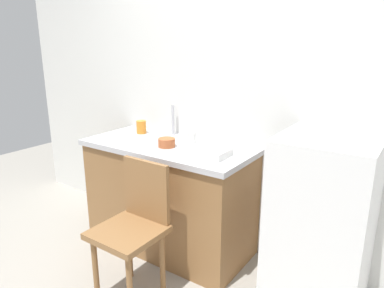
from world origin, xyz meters
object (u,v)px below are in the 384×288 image
(refrigerator, at_px, (322,224))
(terracotta_bowl, at_px, (167,143))
(chair, at_px, (134,224))
(dish_tray, at_px, (208,152))
(cup_white, at_px, (192,138))
(cup_orange, at_px, (141,127))

(refrigerator, bearing_deg, terracotta_bowl, -176.61)
(chair, height_order, terracotta_bowl, terracotta_bowl)
(refrigerator, height_order, dish_tray, refrigerator)
(dish_tray, bearing_deg, chair, -114.23)
(cup_white, bearing_deg, dish_tray, -34.34)
(chair, distance_m, cup_orange, 1.00)
(cup_orange, bearing_deg, chair, -51.48)
(chair, bearing_deg, dish_tray, 66.28)
(cup_white, bearing_deg, terracotta_bowl, -120.28)
(dish_tray, height_order, cup_orange, cup_orange)
(cup_orange, bearing_deg, terracotta_bowl, -24.87)
(terracotta_bowl, relative_size, cup_white, 1.39)
(terracotta_bowl, bearing_deg, cup_white, 59.72)
(cup_orange, bearing_deg, refrigerator, -4.86)
(refrigerator, xyz_separation_m, cup_orange, (-1.57, 0.13, 0.37))
(refrigerator, distance_m, dish_tray, 0.85)
(chair, relative_size, dish_tray, 3.18)
(refrigerator, xyz_separation_m, terracotta_bowl, (-1.14, -0.07, 0.35))
(dish_tray, bearing_deg, terracotta_bowl, 179.96)
(dish_tray, distance_m, terracotta_bowl, 0.36)
(refrigerator, bearing_deg, dish_tray, -175.01)
(terracotta_bowl, bearing_deg, dish_tray, -0.04)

